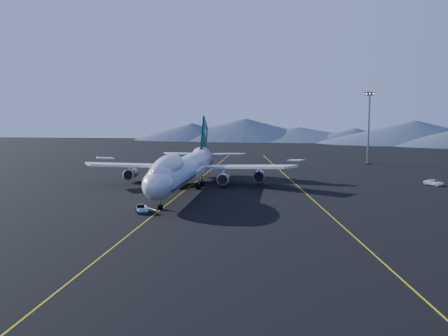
# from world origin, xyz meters

# --- Properties ---
(ground) EXTENTS (500.00, 500.00, 0.00)m
(ground) POSITION_xyz_m (0.00, 0.00, 0.00)
(ground) COLOR black
(ground) RESTS_ON ground
(taxiway_line_main) EXTENTS (0.25, 220.00, 0.01)m
(taxiway_line_main) POSITION_xyz_m (0.00, 0.00, 0.01)
(taxiway_line_main) COLOR gold
(taxiway_line_main) RESTS_ON ground
(taxiway_line_side) EXTENTS (28.08, 198.09, 0.01)m
(taxiway_line_side) POSITION_xyz_m (30.00, 10.00, 0.01)
(taxiway_line_side) COLOR gold
(taxiway_line_side) RESTS_ON ground
(boeing_747) EXTENTS (59.62, 72.43, 19.37)m
(boeing_747) POSITION_xyz_m (0.00, 0.03, 5.81)
(boeing_747) COLOR silver
(boeing_747) RESTS_ON ground
(pushback_tug) EXTENTS (3.57, 4.66, 1.81)m
(pushback_tug) POSITION_xyz_m (-3.00, -29.84, 0.57)
(pushback_tug) COLOR silver
(pushback_tug) RESTS_ON ground
(service_van) EXTENTS (5.63, 6.07, 1.58)m
(service_van) POSITION_xyz_m (68.26, 17.18, 0.79)
(service_van) COLOR white
(service_van) RESTS_ON ground
(floodlight_mast) EXTENTS (3.50, 2.62, 28.30)m
(floodlight_mast) POSITION_xyz_m (58.92, 73.87, 14.34)
(floodlight_mast) COLOR black
(floodlight_mast) RESTS_ON ground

